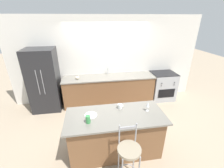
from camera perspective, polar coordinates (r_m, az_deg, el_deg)
name	(u,v)px	position (r m, az deg, el deg)	size (l,w,h in m)	color
ground_plane	(111,108)	(4.78, -0.45, -9.09)	(18.00, 18.00, 0.00)	tan
wall_back	(107,60)	(4.88, -1.79, 9.04)	(6.00, 0.07, 2.70)	silver
back_counter	(109,90)	(4.88, -1.15, -2.11)	(2.86, 0.70, 0.92)	brown
sink_faucet	(108,70)	(4.84, -1.55, 5.27)	(0.02, 0.13, 0.22)	#ADAFB5
kitchen_island	(115,134)	(3.20, 1.27, -18.34)	(1.90, 0.84, 0.91)	brown
refrigerator	(44,80)	(4.80, -24.38, 1.24)	(0.81, 0.73, 1.85)	#232326
oven_range	(162,86)	(5.40, 18.56, -0.66)	(0.78, 0.68, 0.94)	#ADAFB5
bar_stool_near	(129,155)	(2.65, 6.42, -25.24)	(0.38, 0.38, 1.12)	#99999E
dinner_plate	(91,115)	(2.93, -8.10, -11.62)	(0.24, 0.24, 0.02)	white
wine_glass	(148,105)	(3.04, 13.47, -7.61)	(0.06, 0.06, 0.20)	white
coffee_mug	(120,106)	(3.10, 3.05, -8.45)	(0.12, 0.09, 0.09)	white
tumbler_cup	(88,119)	(2.73, -9.12, -13.15)	(0.08, 0.08, 0.14)	#3D934C
pumpkin_decoration	(77,78)	(4.60, -13.08, 2.36)	(0.11, 0.11, 0.11)	beige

